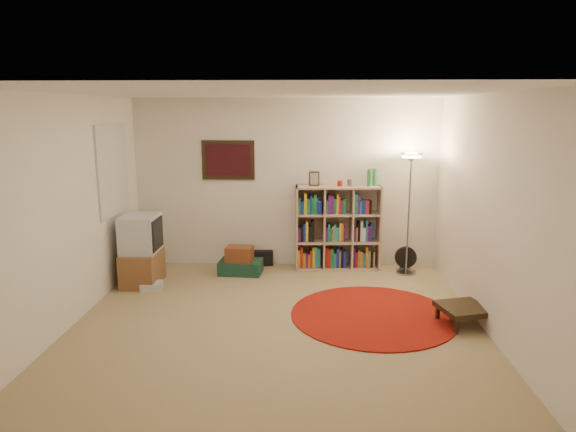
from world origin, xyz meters
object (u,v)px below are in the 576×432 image
at_px(floor_lamp, 411,174).
at_px(tv_stand, 142,251).
at_px(suitcase, 241,267).
at_px(side_table, 463,309).
at_px(floor_fan, 406,259).
at_px(bookshelf, 336,229).

xyz_separation_m(floor_lamp, tv_stand, (-3.67, -0.59, -0.99)).
bearing_deg(suitcase, side_table, -28.62).
relative_size(floor_fan, side_table, 0.61).
relative_size(bookshelf, floor_fan, 4.11).
bearing_deg(side_table, tv_stand, 162.77).
bearing_deg(bookshelf, tv_stand, -166.01).
distance_m(floor_lamp, suitcase, 2.76).
bearing_deg(bookshelf, suitcase, -169.94).
bearing_deg(floor_fan, suitcase, -172.36).
relative_size(suitcase, side_table, 1.06).
bearing_deg(tv_stand, side_table, -17.34).
height_order(bookshelf, floor_fan, bookshelf).
height_order(floor_fan, suitcase, floor_fan).
xyz_separation_m(bookshelf, tv_stand, (-2.66, -0.82, -0.14)).
xyz_separation_m(tv_stand, side_table, (3.95, -1.22, -0.27)).
bearing_deg(floor_lamp, floor_fan, 84.57).
relative_size(bookshelf, suitcase, 2.36).
relative_size(floor_lamp, floor_fan, 4.83).
xyz_separation_m(bookshelf, floor_fan, (1.02, -0.10, -0.42)).
bearing_deg(side_table, floor_fan, 97.84).
height_order(bookshelf, suitcase, bookshelf).
bearing_deg(tv_stand, bookshelf, 17.06).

